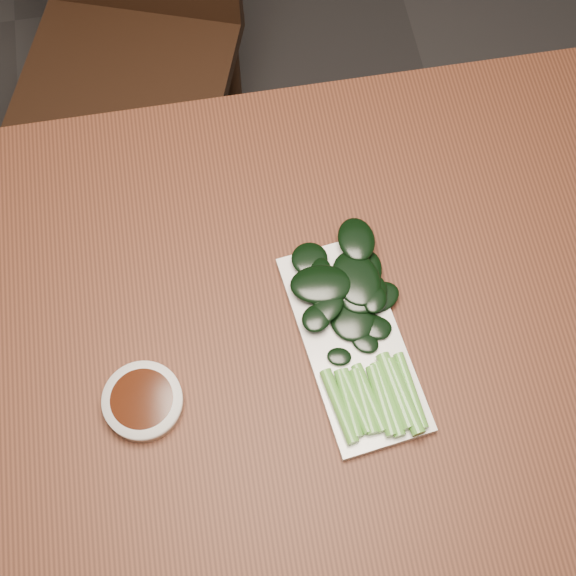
{
  "coord_description": "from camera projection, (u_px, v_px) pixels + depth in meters",
  "views": [
    {
      "loc": [
        -0.06,
        -0.39,
        1.79
      ],
      "look_at": [
        0.02,
        0.05,
        0.76
      ],
      "focal_mm": 50.0,
      "sensor_mm": 36.0,
      "label": 1
    }
  ],
  "objects": [
    {
      "name": "ground",
      "position": [
        284.0,
        446.0,
        1.79
      ],
      "size": [
        6.0,
        6.0,
        0.0
      ],
      "primitive_type": "plane",
      "color": "#2C2A2A",
      "rests_on": "ground"
    },
    {
      "name": "table",
      "position": [
        282.0,
        345.0,
        1.17
      ],
      "size": [
        1.4,
        0.8,
        0.75
      ],
      "color": "#4B2415",
      "rests_on": "ground"
    },
    {
      "name": "sauce_bowl",
      "position": [
        143.0,
        401.0,
        1.05
      ],
      "size": [
        0.1,
        0.1,
        0.03
      ],
      "color": "white",
      "rests_on": "table"
    },
    {
      "name": "serving_plate",
      "position": [
        353.0,
        342.0,
        1.09
      ],
      "size": [
        0.17,
        0.31,
        0.01
      ],
      "rotation": [
        0.0,
        0.0,
        0.13
      ],
      "color": "white",
      "rests_on": "table"
    },
    {
      "name": "gai_lan",
      "position": [
        357.0,
        325.0,
        1.08
      ],
      "size": [
        0.16,
        0.32,
        0.03
      ],
      "color": "#589D36",
      "rests_on": "serving_plate"
    },
    {
      "name": "chair_far",
      "position": [
        129.0,
        38.0,
        1.64
      ],
      "size": [
        0.54,
        0.54,
        0.89
      ],
      "rotation": [
        0.0,
        0.0,
        -0.34
      ],
      "color": "black",
      "rests_on": "ground"
    }
  ]
}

